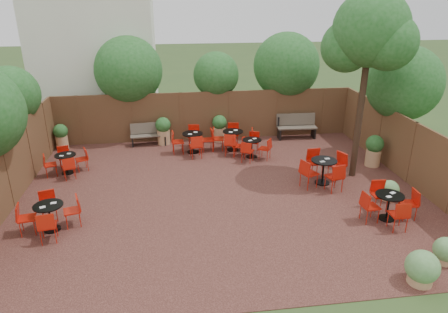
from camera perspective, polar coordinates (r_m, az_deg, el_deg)
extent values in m
plane|color=#354F23|center=(12.37, -0.29, -5.19)|extent=(80.00, 80.00, 0.00)
cube|color=#361A16|center=(12.36, -0.29, -5.15)|extent=(12.00, 10.00, 0.02)
cube|color=#4E2F1D|center=(16.64, -2.56, 5.72)|extent=(12.00, 0.08, 2.00)
cube|color=#4E2F1D|center=(12.71, -28.23, -2.23)|extent=(0.08, 10.00, 2.00)
cube|color=#4E2F1D|center=(13.99, 24.86, 0.46)|extent=(0.08, 10.00, 2.00)
cube|color=silver|center=(19.23, -17.65, 16.07)|extent=(5.00, 4.00, 8.00)
sphere|color=#1D531B|center=(15.16, -27.80, 7.71)|extent=(1.87, 1.87, 1.87)
sphere|color=#1D531B|center=(16.93, -13.27, 11.73)|extent=(2.68, 2.68, 2.68)
sphere|color=#1D531B|center=(16.91, -1.12, 11.43)|extent=(1.86, 1.86, 1.86)
sphere|color=#1D531B|center=(17.65, 8.75, 12.52)|extent=(2.76, 2.76, 2.76)
sphere|color=#1D531B|center=(15.47, 23.99, 9.40)|extent=(2.58, 2.58, 2.58)
cylinder|color=black|center=(13.39, 18.73, 7.13)|extent=(0.20, 0.20, 4.92)
sphere|color=#1D531B|center=(13.05, 19.95, 16.54)|extent=(2.23, 2.23, 2.23)
sphere|color=#1D531B|center=(13.24, 16.87, 14.59)|extent=(1.56, 1.56, 1.56)
sphere|color=#1D531B|center=(12.91, 22.19, 14.66)|extent=(1.63, 1.63, 1.63)
cube|color=brown|center=(16.35, -10.59, 2.93)|extent=(1.43, 0.55, 0.05)
cube|color=brown|center=(16.45, -10.62, 3.97)|extent=(1.40, 0.23, 0.42)
cube|color=black|center=(16.46, -12.74, 2.11)|extent=(0.09, 0.42, 0.37)
cube|color=black|center=(16.39, -8.32, 2.34)|extent=(0.09, 0.42, 0.37)
cube|color=brown|center=(17.10, 10.20, 4.04)|extent=(1.65, 0.56, 0.05)
cube|color=brown|center=(17.21, 10.05, 5.19)|extent=(1.64, 0.20, 0.49)
cube|color=black|center=(16.97, 7.76, 3.16)|extent=(0.09, 0.49, 0.43)
cube|color=black|center=(17.41, 12.47, 3.33)|extent=(0.09, 0.49, 0.43)
cylinder|color=black|center=(11.43, -22.99, -9.38)|extent=(0.42, 0.42, 0.03)
cylinder|color=black|center=(11.26, -23.24, -7.89)|extent=(0.05, 0.05, 0.67)
cylinder|color=black|center=(11.10, -23.51, -6.33)|extent=(0.73, 0.73, 0.03)
cube|color=white|center=(11.13, -22.86, -6.04)|extent=(0.16, 0.13, 0.01)
cube|color=white|center=(11.02, -24.15, -6.52)|extent=(0.16, 0.13, 0.01)
cylinder|color=black|center=(11.84, 21.83, -8.05)|extent=(0.43, 0.43, 0.03)
cylinder|color=black|center=(11.68, 22.06, -6.58)|extent=(0.05, 0.05, 0.68)
cylinder|color=black|center=(11.53, 22.31, -5.05)|extent=(0.74, 0.74, 0.03)
cube|color=white|center=(11.64, 22.64, -4.74)|extent=(0.14, 0.11, 0.01)
cube|color=white|center=(11.38, 22.18, -5.26)|extent=(0.14, 0.11, 0.01)
cylinder|color=black|center=(15.68, 1.23, 0.99)|extent=(0.45, 0.45, 0.03)
cylinder|color=black|center=(15.55, 1.24, 2.24)|extent=(0.05, 0.05, 0.72)
cylinder|color=black|center=(15.43, 1.26, 3.53)|extent=(0.78, 0.78, 0.03)
cube|color=white|center=(15.52, 1.66, 3.73)|extent=(0.17, 0.14, 0.02)
cube|color=white|center=(15.29, 0.95, 3.45)|extent=(0.17, 0.14, 0.02)
cylinder|color=black|center=(14.64, -21.10, -2.14)|extent=(0.40, 0.40, 0.03)
cylinder|color=black|center=(14.52, -21.27, -0.99)|extent=(0.04, 0.04, 0.63)
cylinder|color=black|center=(14.40, -21.44, 0.19)|extent=(0.68, 0.68, 0.03)
cube|color=white|center=(14.44, -20.98, 0.40)|extent=(0.15, 0.13, 0.01)
cube|color=white|center=(14.32, -21.89, 0.09)|extent=(0.15, 0.13, 0.01)
cylinder|color=black|center=(13.33, 13.62, -3.58)|extent=(0.47, 0.47, 0.03)
cylinder|color=black|center=(13.18, 13.76, -2.09)|extent=(0.05, 0.05, 0.74)
cylinder|color=black|center=(13.03, 13.91, -0.56)|extent=(0.81, 0.81, 0.03)
cube|color=white|center=(13.14, 14.31, -0.29)|extent=(0.17, 0.14, 0.02)
cube|color=white|center=(12.88, 13.68, -0.70)|extent=(0.17, 0.14, 0.02)
cylinder|color=black|center=(15.50, -4.38, 0.66)|extent=(0.45, 0.45, 0.03)
cylinder|color=black|center=(15.37, -4.42, 1.93)|extent=(0.05, 0.05, 0.72)
cylinder|color=black|center=(15.25, -4.46, 3.23)|extent=(0.78, 0.78, 0.03)
cube|color=white|center=(15.32, -4.02, 3.43)|extent=(0.14, 0.10, 0.02)
cube|color=white|center=(15.12, -4.82, 3.15)|extent=(0.14, 0.10, 0.02)
cylinder|color=black|center=(15.04, 3.90, 0.00)|extent=(0.40, 0.40, 0.03)
cylinder|color=black|center=(14.92, 3.93, 1.15)|extent=(0.05, 0.05, 0.64)
cylinder|color=black|center=(14.81, 3.96, 2.34)|extent=(0.69, 0.69, 0.03)
cube|color=white|center=(14.89, 4.32, 2.53)|extent=(0.15, 0.14, 0.01)
cube|color=white|center=(14.68, 3.70, 2.26)|extent=(0.15, 0.14, 0.01)
cylinder|color=tan|center=(16.41, -8.47, 2.72)|extent=(0.50, 0.50, 0.57)
sphere|color=#1D531B|center=(16.25, -8.57, 4.43)|extent=(0.60, 0.60, 0.60)
cylinder|color=tan|center=(16.62, -0.64, 3.18)|extent=(0.49, 0.49, 0.56)
sphere|color=#1D531B|center=(16.46, -0.65, 4.83)|extent=(0.58, 0.58, 0.58)
cylinder|color=tan|center=(16.92, -21.79, 1.85)|extent=(0.45, 0.45, 0.52)
sphere|color=#1D531B|center=(16.78, -22.01, 3.34)|extent=(0.54, 0.54, 0.54)
cylinder|color=tan|center=(15.09, 20.19, -0.17)|extent=(0.51, 0.51, 0.58)
sphere|color=#1D531B|center=(14.91, 20.45, 1.67)|extent=(0.61, 0.61, 0.61)
cylinder|color=tan|center=(10.61, 28.54, -12.48)|extent=(0.41, 0.41, 0.19)
sphere|color=#558947|center=(10.49, 28.77, -11.41)|extent=(0.56, 0.56, 0.56)
cylinder|color=tan|center=(9.71, 25.83, -15.13)|extent=(0.51, 0.51, 0.23)
sphere|color=#558947|center=(9.55, 26.12, -13.74)|extent=(0.69, 0.69, 0.69)
cylinder|color=tan|center=(12.87, 22.09, -5.25)|extent=(0.40, 0.40, 0.18)
sphere|color=#558947|center=(12.77, 22.23, -4.33)|extent=(0.55, 0.55, 0.55)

